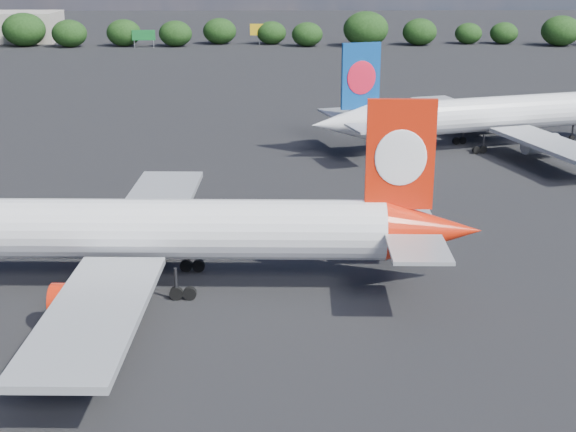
{
  "coord_description": "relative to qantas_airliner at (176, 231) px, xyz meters",
  "views": [
    {
      "loc": [
        14.95,
        -36.76,
        24.23
      ],
      "look_at": [
        16.0,
        12.0,
        8.0
      ],
      "focal_mm": 50.0,
      "sensor_mm": 36.0,
      "label": 1
    }
  ],
  "objects": [
    {
      "name": "china_southern_airliner",
      "position": [
        33.25,
        43.47,
        -0.12
      ],
      "size": [
        41.94,
        40.19,
        13.88
      ],
      "color": "white",
      "rests_on": "ground"
    },
    {
      "name": "highway_sign",
      "position": [
        -25.8,
        156.39,
        -1.23
      ],
      "size": [
        6.0,
        0.3,
        4.5
      ],
      "color": "#146529",
      "rests_on": "ground"
    },
    {
      "name": "ground",
      "position": [
        -7.8,
        40.39,
        -4.35
      ],
      "size": [
        500.0,
        500.0,
        0.0
      ],
      "primitive_type": "plane",
      "color": "black",
      "rests_on": "ground"
    },
    {
      "name": "billboard_yellow",
      "position": [
        4.2,
        162.39,
        -0.48
      ],
      "size": [
        5.0,
        0.3,
        5.5
      ],
      "color": "gold",
      "rests_on": "ground"
    },
    {
      "name": "horizon_treeline",
      "position": [
        -2.81,
        159.14,
        -0.58
      ],
      "size": [
        202.59,
        15.84,
        9.13
      ],
      "color": "black",
      "rests_on": "ground"
    },
    {
      "name": "qantas_airliner",
      "position": [
        0.0,
        0.0,
        0.0
      ],
      "size": [
        43.73,
        41.53,
        14.29
      ],
      "color": "white",
      "rests_on": "ground"
    }
  ]
}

